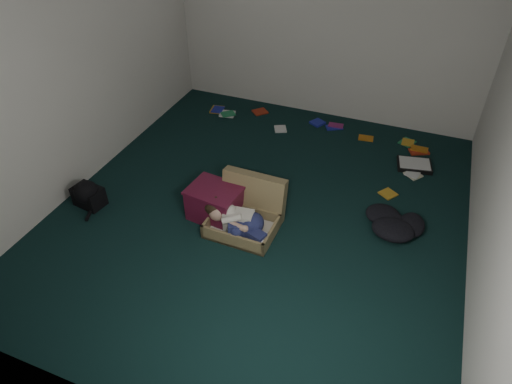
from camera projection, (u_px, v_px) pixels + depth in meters
The scene contains 11 objects.
floor at pixel (261, 210), 4.71m from camera, with size 4.50×4.50×0.00m, color black.
wall_back at pixel (329, 17), 5.55m from camera, with size 4.50×4.50×0.00m, color white.
wall_front at pixel (100, 286), 2.27m from camera, with size 4.50×4.50×0.00m, color white.
wall_left at pixel (73, 61), 4.49m from camera, with size 4.50×4.50×0.00m, color white.
suitcase at pixel (247, 213), 4.47m from camera, with size 0.66×0.65×0.48m.
person at pixel (236, 218), 4.34m from camera, with size 0.70×0.35×0.30m.
maroon_bin at pixel (215, 203), 4.53m from camera, with size 0.55×0.45×0.35m.
backpack at pixel (89, 196), 4.72m from camera, with size 0.38×0.30×0.23m, color black, non-canonical shape.
clothing_pile at pixel (396, 223), 4.46m from camera, with size 0.44×0.36×0.14m, color black, non-canonical shape.
paper_tray at pixel (414, 165), 5.31m from camera, with size 0.43×0.36×0.05m.
book_scatter at pixel (332, 138), 5.81m from camera, with size 2.95×1.41×0.02m.
Camera 1 is at (1.27, -3.35, 3.07)m, focal length 32.00 mm.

